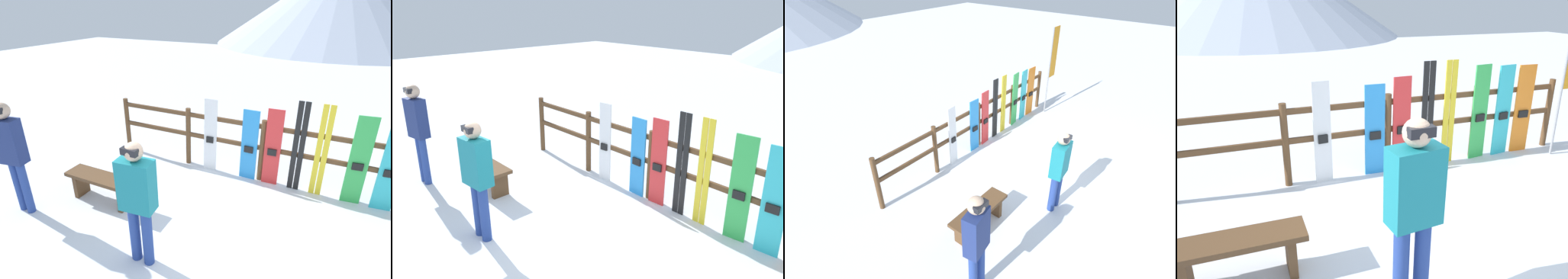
# 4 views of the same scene
# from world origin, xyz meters

# --- Properties ---
(ground_plane) EXTENTS (40.00, 40.00, 0.00)m
(ground_plane) POSITION_xyz_m (0.00, 0.00, 0.00)
(ground_plane) COLOR white
(fence) EXTENTS (6.09, 0.10, 1.19)m
(fence) POSITION_xyz_m (0.00, 2.12, 0.71)
(fence) COLOR brown
(fence) RESTS_ON ground
(bench) EXTENTS (1.23, 0.36, 0.48)m
(bench) POSITION_xyz_m (-2.19, 0.30, 0.35)
(bench) COLOR brown
(bench) RESTS_ON ground
(person_teal) EXTENTS (0.44, 0.27, 1.69)m
(person_teal) POSITION_xyz_m (-0.85, -0.48, 0.99)
(person_teal) COLOR navy
(person_teal) RESTS_ON ground
(person_navy) EXTENTS (0.42, 0.28, 1.81)m
(person_navy) POSITION_xyz_m (-3.13, -0.42, 1.08)
(person_navy) COLOR navy
(person_navy) RESTS_ON ground
(snowboard_white) EXTENTS (0.25, 0.07, 1.46)m
(snowboard_white) POSITION_xyz_m (-1.00, 2.06, 0.73)
(snowboard_white) COLOR white
(snowboard_white) RESTS_ON ground
(snowboard_blue) EXTENTS (0.30, 0.06, 1.36)m
(snowboard_blue) POSITION_xyz_m (-0.23, 2.06, 0.68)
(snowboard_blue) COLOR #288CE0
(snowboard_blue) RESTS_ON ground
(snowboard_red) EXTENTS (0.28, 0.07, 1.44)m
(snowboard_red) POSITION_xyz_m (0.20, 2.06, 0.72)
(snowboard_red) COLOR red
(snowboard_red) RESTS_ON ground
(ski_pair_black) EXTENTS (0.20, 0.02, 1.63)m
(ski_pair_black) POSITION_xyz_m (0.62, 2.07, 0.82)
(ski_pair_black) COLOR black
(ski_pair_black) RESTS_ON ground
(ski_pair_yellow) EXTENTS (0.19, 0.02, 1.63)m
(ski_pair_yellow) POSITION_xyz_m (0.99, 2.07, 0.82)
(ski_pair_yellow) COLOR yellow
(ski_pair_yellow) RESTS_ON ground
(snowboard_green) EXTENTS (0.30, 0.08, 1.53)m
(snowboard_green) POSITION_xyz_m (1.55, 2.06, 0.76)
(snowboard_green) COLOR green
(snowboard_green) RESTS_ON ground
(snowboard_cyan) EXTENTS (0.31, 0.08, 1.50)m
(snowboard_cyan) POSITION_xyz_m (2.00, 2.06, 0.74)
(snowboard_cyan) COLOR #2DBFCC
(snowboard_cyan) RESTS_ON ground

